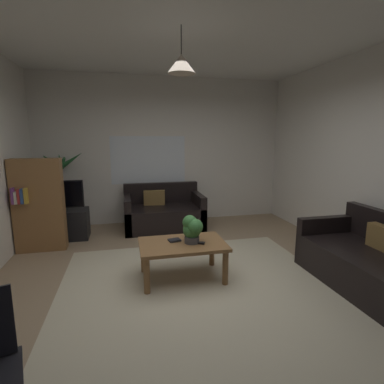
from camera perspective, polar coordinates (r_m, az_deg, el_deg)
name	(u,v)px	position (r m, az deg, el deg)	size (l,w,h in m)	color
floor	(198,285)	(3.63, 1.11, -17.56)	(4.86, 5.57, 0.02)	#9E8466
rug	(202,292)	(3.45, 1.96, -18.87)	(3.16, 3.06, 0.01)	beige
wall_back	(164,151)	(5.98, -5.46, 7.96)	(4.98, 0.06, 2.87)	silver
ceiling	(199,18)	(3.41, 1.31, 30.76)	(4.86, 5.57, 0.02)	white
window_pane	(148,160)	(5.92, -8.45, 6.16)	(1.46, 0.01, 0.93)	white
couch_under_window	(163,214)	(5.62, -5.56, -4.20)	(1.45, 0.88, 0.82)	black
couch_right_side	(371,264)	(4.03, 31.40, -11.81)	(0.88, 1.56, 0.82)	black
coffee_table	(183,248)	(3.61, -1.85, -10.89)	(1.03, 0.66, 0.45)	olive
book_on_table_0	(174,240)	(3.64, -3.43, -9.32)	(0.14, 0.11, 0.02)	black
remote_on_table_0	(198,243)	(3.55, 1.17, -9.81)	(0.05, 0.16, 0.02)	black
potted_plant_on_table	(192,228)	(3.53, 0.04, -7.06)	(0.23, 0.25, 0.34)	#4C4C51
tv_stand	(61,225)	(5.45, -24.15, -5.82)	(0.90, 0.44, 0.50)	black
tv	(58,195)	(5.32, -24.61, -0.62)	(0.81, 0.16, 0.50)	black
potted_palm_corner	(62,196)	(5.90, -23.86, -0.70)	(0.85, 0.77, 1.49)	#B77051
bookshelf_corner	(38,205)	(4.95, -27.66, -2.28)	(0.70, 0.31, 1.40)	olive
pendant_lamp	(181,64)	(3.45, -2.08, 23.61)	(0.31, 0.31, 0.49)	black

